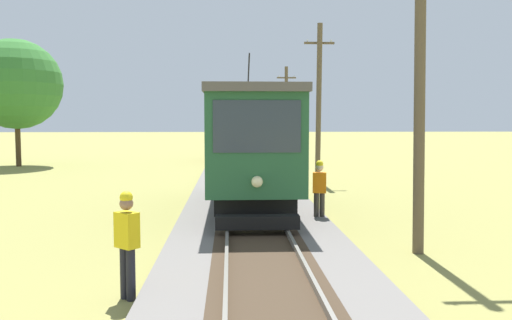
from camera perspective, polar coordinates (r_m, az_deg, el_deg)
The scene contains 8 objects.
red_tram at distance 16.37m, azimuth -0.60°, elevation 1.87°, with size 2.60×8.54×4.79m.
freight_car at distance 37.28m, azimuth -1.88°, elevation 2.32°, with size 2.40×5.20×2.31m.
utility_pole_near_tram at distance 11.97m, azimuth 17.56°, elevation 9.94°, with size 1.40×0.55×8.04m.
utility_pole_mid at distance 24.40m, azimuth 6.90°, elevation 6.37°, with size 1.40×0.56×7.34m.
utility_pole_far at distance 38.17m, azimuth 3.35°, elevation 5.28°, with size 1.40×0.47×6.81m.
track_worker at distance 8.75m, azimuth -13.98°, elevation -8.52°, with size 0.44×0.43×1.78m.
second_worker at distance 14.85m, azimuth 6.98°, elevation -3.11°, with size 0.42×0.30×1.78m.
tree_right_near at distance 35.99m, azimuth -24.86°, elevation 7.55°, with size 5.61×5.61×7.95m.
Camera 1 is at (-0.64, 3.29, 2.92)m, focal length 36.42 mm.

